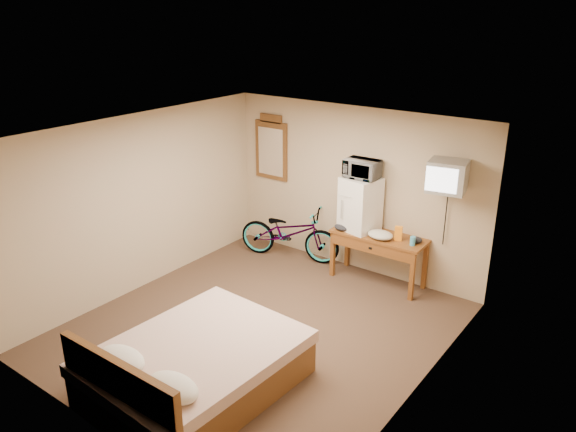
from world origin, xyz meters
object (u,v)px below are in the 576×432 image
object	(u,v)px
crt_television	(448,176)
bed	(192,368)
desk	(378,243)
mini_fridge	(360,204)
blue_cup	(413,241)
bicycle	(290,233)
wall_mirror	(271,148)
microwave	(362,169)

from	to	relation	value
crt_television	bed	xyz separation A→B (m)	(-1.28, -3.39, -1.50)
desk	mini_fridge	xyz separation A→B (m)	(-0.33, 0.04, 0.51)
blue_cup	bed	distance (m)	3.50
blue_cup	bed	world-z (taller)	bed
bicycle	bed	distance (m)	3.52
bicycle	bed	world-z (taller)	bed
desk	blue_cup	size ratio (longest dim) A/B	10.78
desk	wall_mirror	xyz separation A→B (m)	(-2.14, 0.27, 1.03)
bed	desk	bearing A→B (deg)	83.77
mini_fridge	bed	xyz separation A→B (m)	(-0.03, -3.41, -0.85)
blue_cup	microwave	bearing A→B (deg)	175.21
mini_fridge	microwave	size ratio (longest dim) A/B	1.64
microwave	bed	world-z (taller)	microwave
mini_fridge	bicycle	bearing A→B (deg)	-175.55
mini_fridge	microwave	world-z (taller)	microwave
blue_cup	bicycle	world-z (taller)	blue_cup
mini_fridge	microwave	xyz separation A→B (m)	(0.00, 0.00, 0.53)
desk	microwave	size ratio (longest dim) A/B	2.88
bed	microwave	bearing A→B (deg)	89.44
mini_fridge	microwave	distance (m)	0.53
microwave	bed	size ratio (longest dim) A/B	0.22
blue_cup	crt_television	size ratio (longest dim) A/B	0.21
mini_fridge	crt_television	size ratio (longest dim) A/B	1.29
microwave	crt_television	xyz separation A→B (m)	(1.25, -0.02, 0.12)
bicycle	blue_cup	bearing A→B (deg)	-104.95
microwave	bed	bearing A→B (deg)	-92.24
mini_fridge	crt_television	distance (m)	1.41
bicycle	desk	bearing A→B (deg)	-103.63
wall_mirror	bed	bearing A→B (deg)	-64.07
crt_television	bed	bearing A→B (deg)	-110.74
crt_television	bicycle	distance (m)	2.80
microwave	wall_mirror	bearing A→B (deg)	171.06
mini_fridge	blue_cup	distance (m)	0.94
crt_television	wall_mirror	xyz separation A→B (m)	(-3.06, 0.25, -0.13)
desk	blue_cup	xyz separation A→B (m)	(0.54, -0.03, 0.18)
desk	crt_television	distance (m)	1.48
crt_television	bed	world-z (taller)	crt_television
mini_fridge	wall_mirror	distance (m)	1.89
crt_television	mini_fridge	bearing A→B (deg)	179.03
mini_fridge	bicycle	distance (m)	1.40
desk	microwave	xyz separation A→B (m)	(-0.33, 0.04, 1.04)
wall_mirror	blue_cup	bearing A→B (deg)	-6.45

